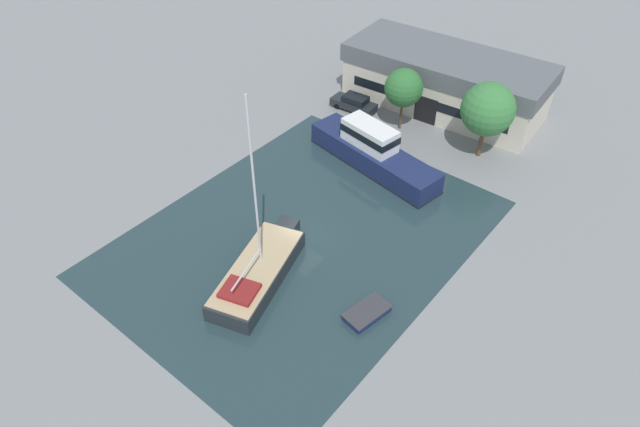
{
  "coord_description": "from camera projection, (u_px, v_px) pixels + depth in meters",
  "views": [
    {
      "loc": [
        21.61,
        -24.3,
        30.42
      ],
      "look_at": [
        0.0,
        2.18,
        1.0
      ],
      "focal_mm": 32.0,
      "sensor_mm": 36.0,
      "label": 1
    }
  ],
  "objects": [
    {
      "name": "quay_tree_near_building",
      "position": [
        404.0,
        88.0,
        53.62
      ],
      "size": [
        3.67,
        3.67,
        6.26
      ],
      "color": "brown",
      "rests_on": "ground"
    },
    {
      "name": "parked_car",
      "position": [
        354.0,
        103.0,
        58.64
      ],
      "size": [
        4.89,
        2.22,
        1.62
      ],
      "rotation": [
        0.0,
        0.0,
        1.65
      ],
      "color": "#1E2328",
      "rests_on": "ground"
    },
    {
      "name": "motor_cruiser",
      "position": [
        373.0,
        152.0,
        50.78
      ],
      "size": [
        13.9,
        5.38,
        4.0
      ],
      "rotation": [
        0.0,
        0.0,
        1.41
      ],
      "color": "#19234C",
      "rests_on": "water_canal"
    },
    {
      "name": "small_dinghy",
      "position": [
        367.0,
        313.0,
        38.41
      ],
      "size": [
        2.3,
        3.48,
        0.54
      ],
      "rotation": [
        0.0,
        0.0,
        2.97
      ],
      "color": "#19234C",
      "rests_on": "water_canal"
    },
    {
      "name": "water_canal",
      "position": [
        302.0,
        237.0,
        44.47
      ],
      "size": [
        22.31,
        29.03,
        0.01
      ],
      "primitive_type": "cube",
      "color": "#23383D",
      "rests_on": "ground"
    },
    {
      "name": "warehouse_building",
      "position": [
        445.0,
        81.0,
        57.88
      ],
      "size": [
        20.85,
        9.55,
        5.73
      ],
      "rotation": [
        0.0,
        0.0,
        0.07
      ],
      "color": "beige",
      "rests_on": "ground"
    },
    {
      "name": "sailboat_moored",
      "position": [
        259.0,
        271.0,
        40.66
      ],
      "size": [
        6.01,
        10.79,
        14.64
      ],
      "rotation": [
        0.0,
        0.0,
        0.3
      ],
      "color": "#23282D",
      "rests_on": "water_canal"
    },
    {
      "name": "ground_plane",
      "position": [
        302.0,
        237.0,
        44.47
      ],
      "size": [
        440.0,
        440.0,
        0.0
      ],
      "primitive_type": "plane",
      "color": "gray"
    },
    {
      "name": "quay_tree_by_water",
      "position": [
        488.0,
        109.0,
        49.76
      ],
      "size": [
        4.78,
        4.78,
        7.27
      ],
      "color": "brown",
      "rests_on": "ground"
    }
  ]
}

